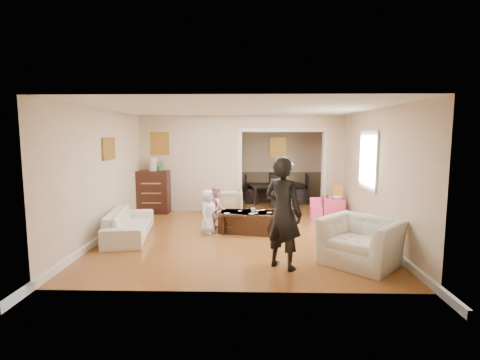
{
  "coord_description": "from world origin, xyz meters",
  "views": [
    {
      "loc": [
        0.21,
        -8.21,
        2.1
      ],
      "look_at": [
        0.0,
        0.2,
        1.05
      ],
      "focal_mm": 27.6,
      "sensor_mm": 36.0,
      "label": 1
    }
  ],
  "objects_px": {
    "armchair_front": "(361,242)",
    "table_lamp": "(153,164)",
    "coffee_table": "(248,222)",
    "adult_person": "(283,213)",
    "dresser": "(154,192)",
    "coffee_cup": "(253,210)",
    "sofa": "(129,224)",
    "child_kneel_a": "(208,212)",
    "child_toddler": "(293,206)",
    "armchair_back": "(227,203)",
    "play_table": "(333,207)",
    "dining_table": "(276,194)",
    "child_kneel_b": "(217,207)",
    "cyan_cup": "(330,197)"
  },
  "relations": [
    {
      "from": "coffee_table",
      "to": "coffee_cup",
      "type": "bearing_deg",
      "value": -26.57
    },
    {
      "from": "coffee_table",
      "to": "adult_person",
      "type": "height_order",
      "value": "adult_person"
    },
    {
      "from": "sofa",
      "to": "dining_table",
      "type": "relative_size",
      "value": 1.15
    },
    {
      "from": "play_table",
      "to": "child_toddler",
      "type": "relative_size",
      "value": 0.6
    },
    {
      "from": "play_table",
      "to": "adult_person",
      "type": "height_order",
      "value": "adult_person"
    },
    {
      "from": "dresser",
      "to": "dining_table",
      "type": "distance_m",
      "value": 3.7
    },
    {
      "from": "child_kneel_a",
      "to": "child_toddler",
      "type": "xyz_separation_m",
      "value": [
        1.9,
        0.9,
        -0.05
      ]
    },
    {
      "from": "coffee_table",
      "to": "dining_table",
      "type": "distance_m",
      "value": 3.5
    },
    {
      "from": "play_table",
      "to": "child_kneel_a",
      "type": "relative_size",
      "value": 0.54
    },
    {
      "from": "table_lamp",
      "to": "coffee_cup",
      "type": "distance_m",
      "value": 3.38
    },
    {
      "from": "armchair_front",
      "to": "table_lamp",
      "type": "distance_m",
      "value": 5.88
    },
    {
      "from": "sofa",
      "to": "child_kneel_b",
      "type": "height_order",
      "value": "child_kneel_b"
    },
    {
      "from": "coffee_table",
      "to": "child_kneel_a",
      "type": "bearing_deg",
      "value": -169.99
    },
    {
      "from": "play_table",
      "to": "cyan_cup",
      "type": "relative_size",
      "value": 6.39
    },
    {
      "from": "coffee_cup",
      "to": "child_toddler",
      "type": "xyz_separation_m",
      "value": [
        0.95,
        0.8,
        -0.07
      ]
    },
    {
      "from": "armchair_front",
      "to": "cyan_cup",
      "type": "distance_m",
      "value": 3.38
    },
    {
      "from": "table_lamp",
      "to": "play_table",
      "type": "distance_m",
      "value": 4.83
    },
    {
      "from": "dining_table",
      "to": "child_kneel_b",
      "type": "xyz_separation_m",
      "value": [
        -1.54,
        -3.09,
        0.19
      ]
    },
    {
      "from": "sofa",
      "to": "child_kneel_b",
      "type": "distance_m",
      "value": 1.9
    },
    {
      "from": "sofa",
      "to": "child_toddler",
      "type": "relative_size",
      "value": 2.26
    },
    {
      "from": "armchair_front",
      "to": "dresser",
      "type": "xyz_separation_m",
      "value": [
        -4.37,
        3.82,
        0.19
      ]
    },
    {
      "from": "armchair_front",
      "to": "coffee_cup",
      "type": "xyz_separation_m",
      "value": [
        -1.73,
        1.86,
        0.12
      ]
    },
    {
      "from": "dresser",
      "to": "adult_person",
      "type": "height_order",
      "value": "adult_person"
    },
    {
      "from": "play_table",
      "to": "child_toddler",
      "type": "xyz_separation_m",
      "value": [
        -1.11,
        -0.76,
        0.18
      ]
    },
    {
      "from": "armchair_back",
      "to": "coffee_cup",
      "type": "distance_m",
      "value": 1.76
    },
    {
      "from": "adult_person",
      "to": "child_kneel_a",
      "type": "height_order",
      "value": "adult_person"
    },
    {
      "from": "dresser",
      "to": "cyan_cup",
      "type": "distance_m",
      "value": 4.62
    },
    {
      "from": "sofa",
      "to": "dresser",
      "type": "height_order",
      "value": "dresser"
    },
    {
      "from": "table_lamp",
      "to": "cyan_cup",
      "type": "bearing_deg",
      "value": -5.5
    },
    {
      "from": "dining_table",
      "to": "child_kneel_b",
      "type": "bearing_deg",
      "value": -128.89
    },
    {
      "from": "coffee_cup",
      "to": "armchair_front",
      "type": "bearing_deg",
      "value": -47.07
    },
    {
      "from": "adult_person",
      "to": "coffee_cup",
      "type": "bearing_deg",
      "value": -39.29
    },
    {
      "from": "coffee_table",
      "to": "child_toddler",
      "type": "bearing_deg",
      "value": 35.54
    },
    {
      "from": "armchair_front",
      "to": "table_lamp",
      "type": "xyz_separation_m",
      "value": [
        -4.37,
        3.82,
        0.94
      ]
    },
    {
      "from": "dining_table",
      "to": "adult_person",
      "type": "bearing_deg",
      "value": -105.45
    },
    {
      "from": "dining_table",
      "to": "armchair_back",
      "type": "bearing_deg",
      "value": -139.85
    },
    {
      "from": "armchair_back",
      "to": "adult_person",
      "type": "bearing_deg",
      "value": 100.29
    },
    {
      "from": "coffee_table",
      "to": "table_lamp",
      "type": "bearing_deg",
      "value": 143.11
    },
    {
      "from": "cyan_cup",
      "to": "child_kneel_a",
      "type": "relative_size",
      "value": 0.08
    },
    {
      "from": "armchair_front",
      "to": "child_toddler",
      "type": "bearing_deg",
      "value": 148.53
    },
    {
      "from": "cyan_cup",
      "to": "play_table",
      "type": "bearing_deg",
      "value": 26.57
    },
    {
      "from": "dresser",
      "to": "child_kneel_b",
      "type": "bearing_deg",
      "value": -41.14
    },
    {
      "from": "armchair_back",
      "to": "armchair_front",
      "type": "height_order",
      "value": "armchair_front"
    },
    {
      "from": "dresser",
      "to": "coffee_cup",
      "type": "xyz_separation_m",
      "value": [
        2.63,
        -1.95,
        -0.08
      ]
    },
    {
      "from": "coffee_table",
      "to": "adult_person",
      "type": "bearing_deg",
      "value": -75.53
    },
    {
      "from": "armchair_back",
      "to": "table_lamp",
      "type": "bearing_deg",
      "value": -15.66
    },
    {
      "from": "dresser",
      "to": "coffee_cup",
      "type": "bearing_deg",
      "value": -36.54
    },
    {
      "from": "coffee_table",
      "to": "cyan_cup",
      "type": "height_order",
      "value": "cyan_cup"
    },
    {
      "from": "armchair_back",
      "to": "armchair_front",
      "type": "distance_m",
      "value": 4.23
    },
    {
      "from": "sofa",
      "to": "armchair_front",
      "type": "height_order",
      "value": "armchair_front"
    }
  ]
}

